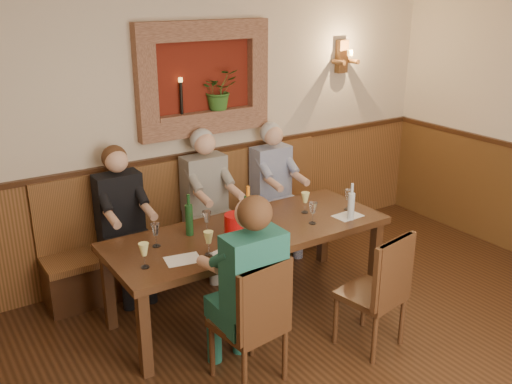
% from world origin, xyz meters
% --- Properties ---
extents(room_shell, '(6.04, 6.04, 2.82)m').
position_xyz_m(room_shell, '(0.00, 0.00, 1.89)').
color(room_shell, beige).
rests_on(room_shell, ground).
extents(wainscoting, '(6.02, 6.02, 1.15)m').
position_xyz_m(wainscoting, '(0.00, -0.00, 0.59)').
color(wainscoting, '#533617').
rests_on(wainscoting, ground).
extents(wall_niche, '(1.36, 0.30, 1.06)m').
position_xyz_m(wall_niche, '(0.24, 2.94, 1.81)').
color(wall_niche, '#61180D').
rests_on(wall_niche, ground).
extents(wall_sconce, '(0.25, 0.20, 0.35)m').
position_xyz_m(wall_sconce, '(1.90, 2.93, 1.94)').
color(wall_sconce, '#533617').
rests_on(wall_sconce, ground).
extents(dining_table, '(2.40, 0.90, 0.75)m').
position_xyz_m(dining_table, '(0.00, 1.85, 0.68)').
color(dining_table, '#392111').
rests_on(dining_table, ground).
extents(bench, '(3.00, 0.45, 1.11)m').
position_xyz_m(bench, '(0.00, 2.79, 0.33)').
color(bench, '#381E0F').
rests_on(bench, ground).
extents(chair_near_left, '(0.48, 0.48, 0.97)m').
position_xyz_m(chair_near_left, '(-0.51, 1.04, 0.28)').
color(chair_near_left, '#392111').
rests_on(chair_near_left, ground).
extents(chair_near_right, '(0.50, 0.50, 0.96)m').
position_xyz_m(chair_near_right, '(0.50, 0.88, 0.28)').
color(chair_near_right, '#392111').
rests_on(chair_near_right, ground).
extents(person_bench_left, '(0.40, 0.49, 1.38)m').
position_xyz_m(person_bench_left, '(-0.79, 2.69, 0.57)').
color(person_bench_left, black).
rests_on(person_bench_left, ground).
extents(person_bench_mid, '(0.42, 0.51, 1.42)m').
position_xyz_m(person_bench_mid, '(0.07, 2.69, 0.59)').
color(person_bench_mid, '#514E4A').
rests_on(person_bench_mid, ground).
extents(person_bench_right, '(0.40, 0.49, 1.38)m').
position_xyz_m(person_bench_right, '(0.86, 2.69, 0.57)').
color(person_bench_right, navy).
rests_on(person_bench_right, ground).
extents(person_chair_front, '(0.42, 0.51, 1.42)m').
position_xyz_m(person_chair_front, '(-0.52, 1.07, 0.59)').
color(person_chair_front, '#184754').
rests_on(person_chair_front, ground).
extents(spittoon_bucket, '(0.21, 0.21, 0.22)m').
position_xyz_m(spittoon_bucket, '(-0.20, 1.73, 0.86)').
color(spittoon_bucket, '#B80B0B').
rests_on(spittoon_bucket, dining_table).
extents(wine_bottle_green_a, '(0.07, 0.07, 0.39)m').
position_xyz_m(wine_bottle_green_a, '(-0.01, 1.84, 0.91)').
color(wine_bottle_green_a, '#19471E').
rests_on(wine_bottle_green_a, dining_table).
extents(wine_bottle_green_b, '(0.07, 0.07, 0.35)m').
position_xyz_m(wine_bottle_green_b, '(-0.46, 2.03, 0.89)').
color(wine_bottle_green_b, '#19471E').
rests_on(wine_bottle_green_b, dining_table).
extents(water_bottle, '(0.07, 0.07, 0.33)m').
position_xyz_m(water_bottle, '(0.86, 1.56, 0.88)').
color(water_bottle, silver).
rests_on(water_bottle, dining_table).
extents(tasting_sheet_a, '(0.29, 0.23, 0.00)m').
position_xyz_m(tasting_sheet_a, '(-0.71, 1.65, 0.75)').
color(tasting_sheet_a, white).
rests_on(tasting_sheet_a, dining_table).
extents(tasting_sheet_b, '(0.28, 0.21, 0.00)m').
position_xyz_m(tasting_sheet_b, '(0.06, 1.66, 0.75)').
color(tasting_sheet_b, white).
rests_on(tasting_sheet_b, dining_table).
extents(tasting_sheet_c, '(0.26, 0.19, 0.00)m').
position_xyz_m(tasting_sheet_c, '(0.89, 1.63, 0.75)').
color(tasting_sheet_c, white).
rests_on(tasting_sheet_c, dining_table).
extents(tasting_sheet_d, '(0.30, 0.25, 0.00)m').
position_xyz_m(tasting_sheet_d, '(-0.36, 1.57, 0.75)').
color(tasting_sheet_d, white).
rests_on(tasting_sheet_d, dining_table).
extents(wine_glass_0, '(0.08, 0.08, 0.19)m').
position_xyz_m(wine_glass_0, '(-0.15, 1.54, 0.85)').
color(wine_glass_0, '#FAFA95').
rests_on(wine_glass_0, dining_table).
extents(wine_glass_1, '(0.08, 0.08, 0.19)m').
position_xyz_m(wine_glass_1, '(0.53, 1.67, 0.85)').
color(wine_glass_1, white).
rests_on(wine_glass_1, dining_table).
extents(wine_glass_2, '(0.08, 0.08, 0.19)m').
position_xyz_m(wine_glass_2, '(-0.51, 1.62, 0.85)').
color(wine_glass_2, '#FAFA95').
rests_on(wine_glass_2, dining_table).
extents(wine_glass_3, '(0.08, 0.08, 0.19)m').
position_xyz_m(wine_glass_3, '(0.14, 1.95, 0.85)').
color(wine_glass_3, '#FAFA95').
rests_on(wine_glass_3, dining_table).
extents(wine_glass_4, '(0.08, 0.08, 0.19)m').
position_xyz_m(wine_glass_4, '(-0.08, 1.66, 0.85)').
color(wine_glass_4, '#FAFA95').
rests_on(wine_glass_4, dining_table).
extents(wine_glass_5, '(0.08, 0.08, 0.19)m').
position_xyz_m(wine_glass_5, '(-1.00, 1.69, 0.85)').
color(wine_glass_5, '#FAFA95').
rests_on(wine_glass_5, dining_table).
extents(wine_glass_6, '(0.08, 0.08, 0.19)m').
position_xyz_m(wine_glass_6, '(0.63, 1.90, 0.85)').
color(wine_glass_6, '#FAFA95').
rests_on(wine_glass_6, dining_table).
extents(wine_glass_7, '(0.08, 0.08, 0.19)m').
position_xyz_m(wine_glass_7, '(-0.78, 1.97, 0.85)').
color(wine_glass_7, white).
rests_on(wine_glass_7, dining_table).
extents(wine_glass_8, '(0.08, 0.08, 0.19)m').
position_xyz_m(wine_glass_8, '(1.00, 1.75, 0.85)').
color(wine_glass_8, white).
rests_on(wine_glass_8, dining_table).
extents(wine_glass_9, '(0.08, 0.08, 0.19)m').
position_xyz_m(wine_glass_9, '(-0.33, 1.98, 0.85)').
color(wine_glass_9, white).
rests_on(wine_glass_9, dining_table).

